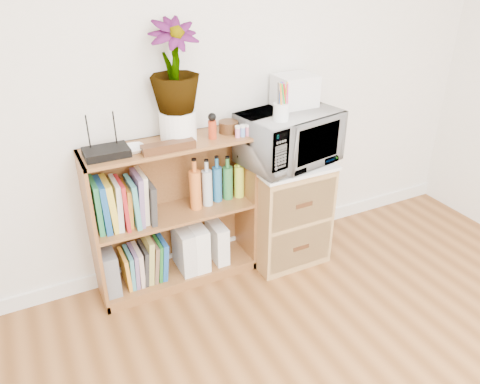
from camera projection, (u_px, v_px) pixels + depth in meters
skirting_board at (218, 246)px, 3.32m from camera, size 4.00×0.02×0.10m
bookshelf at (174, 215)px, 2.87m from camera, size 1.00×0.30×0.95m
wicker_unit at (284, 211)px, 3.16m from camera, size 0.50×0.45×0.70m
microwave at (289, 138)px, 2.90m from camera, size 0.66×0.51×0.33m
pen_cup at (281, 112)px, 2.67m from camera, size 0.09×0.09×0.10m
small_appliance at (295, 90)px, 2.90m from camera, size 0.24×0.20×0.19m
router at (106, 152)px, 2.48m from camera, size 0.23×0.16×0.04m
white_bowl at (133, 149)px, 2.53m from camera, size 0.13×0.13×0.03m
plant_pot at (178, 126)px, 2.65m from camera, size 0.21×0.21×0.18m
potted_plant at (174, 66)px, 2.49m from camera, size 0.27×0.27×0.49m
trinket_box at (168, 147)px, 2.54m from camera, size 0.30×0.07×0.05m
kokeshi_doll at (212, 130)px, 2.69m from camera, size 0.05×0.05×0.11m
wooden_bowl at (228, 127)px, 2.79m from camera, size 0.12×0.12×0.07m
paint_jars at (243, 131)px, 2.73m from camera, size 0.12×0.04×0.06m
file_box at (109, 270)px, 2.82m from camera, size 0.08×0.22×0.28m
magazine_holder_left at (184, 249)px, 3.00m from camera, size 0.09×0.24×0.30m
magazine_holder_mid at (197, 245)px, 3.03m from camera, size 0.10×0.24×0.30m
magazine_holder_right at (217, 242)px, 3.10m from camera, size 0.08×0.21×0.27m
cookbooks at (122, 202)px, 2.67m from camera, size 0.33×0.20×0.31m
liquor_bottles at (216, 181)px, 2.90m from camera, size 0.38×0.07×0.32m
lower_books at (144, 262)px, 2.91m from camera, size 0.28×0.19×0.30m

